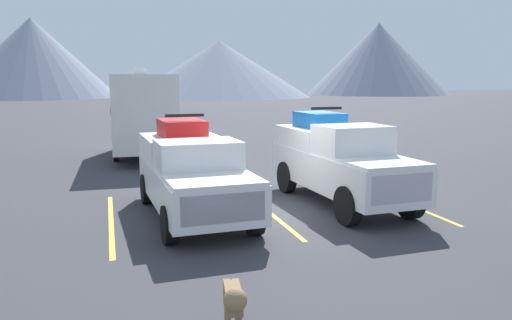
# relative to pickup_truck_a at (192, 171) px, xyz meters

# --- Properties ---
(ground_plane) EXTENTS (240.00, 240.00, 0.00)m
(ground_plane) POSITION_rel_pickup_truck_a_xyz_m (1.95, -0.25, -1.14)
(ground_plane) COLOR #38383D
(pickup_truck_a) EXTENTS (2.39, 5.59, 2.54)m
(pickup_truck_a) POSITION_rel_pickup_truck_a_xyz_m (0.00, 0.00, 0.00)
(pickup_truck_a) COLOR white
(pickup_truck_a) RESTS_ON ground
(pickup_truck_b) EXTENTS (2.26, 5.61, 2.65)m
(pickup_truck_b) POSITION_rel_pickup_truck_a_xyz_m (4.16, 0.14, 0.09)
(pickup_truck_b) COLOR white
(pickup_truck_b) RESTS_ON ground
(lot_stripe_a) EXTENTS (0.12, 5.50, 0.01)m
(lot_stripe_a) POSITION_rel_pickup_truck_a_xyz_m (-2.02, -0.15, -1.13)
(lot_stripe_a) COLOR gold
(lot_stripe_a) RESTS_ON ground
(lot_stripe_b) EXTENTS (0.12, 5.50, 0.01)m
(lot_stripe_b) POSITION_rel_pickup_truck_a_xyz_m (1.95, -0.15, -1.13)
(lot_stripe_b) COLOR gold
(lot_stripe_b) RESTS_ON ground
(lot_stripe_c) EXTENTS (0.12, 5.50, 0.01)m
(lot_stripe_c) POSITION_rel_pickup_truck_a_xyz_m (5.93, -0.15, -1.13)
(lot_stripe_c) COLOR gold
(lot_stripe_c) RESTS_ON ground
(camper_trailer_a) EXTENTS (2.71, 7.58, 3.92)m
(camper_trailer_a) POSITION_rel_pickup_truck_a_xyz_m (-0.52, 10.09, 0.92)
(camper_trailer_a) COLOR silver
(camper_trailer_a) RESTS_ON ground
(dog) EXTENTS (0.37, 0.93, 0.75)m
(dog) POSITION_rel_pickup_truck_a_xyz_m (-0.47, -6.30, -0.64)
(dog) COLOR olive
(dog) RESTS_ON ground
(mountain_ridge) EXTENTS (145.55, 39.18, 15.75)m
(mountain_ridge) POSITION_rel_pickup_truck_a_xyz_m (4.17, 88.07, 5.67)
(mountain_ridge) COLOR gray
(mountain_ridge) RESTS_ON ground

